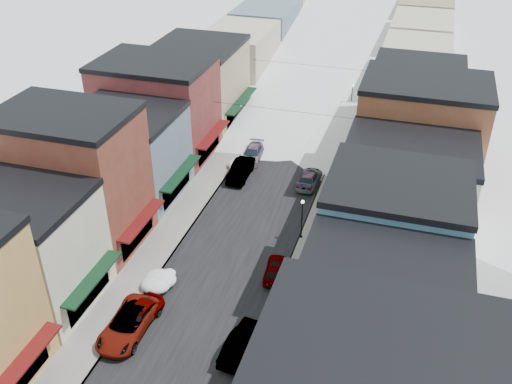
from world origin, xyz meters
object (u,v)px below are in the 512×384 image
Objects in this scene: car_white_suv at (128,324)px; car_dark_hatch at (241,170)px; car_green_sedan at (243,343)px; streetlamp_near at (302,214)px; trash_can at (292,278)px; car_silver_sedan at (139,316)px.

car_white_suv is 24.06m from car_dark_hatch.
streetlamp_near reaches higher than car_green_sedan.
streetlamp_near is (-0.73, 6.32, 2.00)m from trash_can.
trash_can is (9.44, -15.26, -0.22)m from car_dark_hatch.
car_silver_sedan is at bearing -122.95° from streetlamp_near.
car_dark_hatch reaches higher than car_silver_sedan.
streetlamp_near is at bearing 65.03° from car_silver_sedan.
trash_can is 0.24× the size of streetlamp_near.
streetlamp_near reaches higher than car_silver_sedan.
car_dark_hatch reaches higher than trash_can.
car_green_sedan is at bearing 4.13° from car_white_suv.
car_white_suv is 8.63m from car_green_sedan.
car_dark_hatch is at bearing 121.73° from trash_can.
car_dark_hatch is at bearing 87.45° from car_white_suv.
streetlamp_near is (0.90, 14.39, 1.81)m from car_green_sedan.
car_white_suv is 1.10m from car_silver_sedan.
car_green_sedan reaches higher than trash_can.
trash_can is (9.85, 7.75, -0.17)m from car_silver_sedan.
car_dark_hatch is 12.60m from streetlamp_near.
car_white_suv reaches higher than car_silver_sedan.
car_dark_hatch is at bearing 96.94° from car_silver_sedan.
car_white_suv is 6.23× the size of trash_can.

